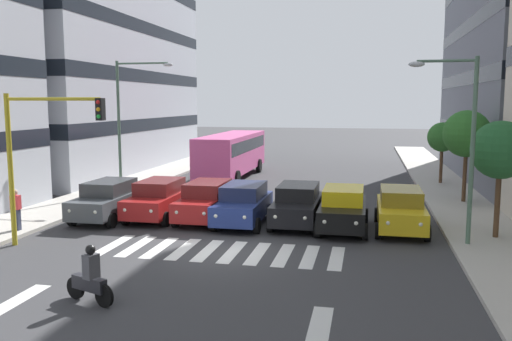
{
  "coord_description": "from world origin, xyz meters",
  "views": [
    {
      "loc": [
        -4.97,
        17.46,
        5.2
      ],
      "look_at": [
        -0.27,
        -4.8,
        2.26
      ],
      "focal_mm": 37.29,
      "sensor_mm": 36.0,
      "label": 1
    }
  ],
  "objects_px": {
    "car_6": "(108,200)",
    "car_0": "(401,209)",
    "traffic_light_gantry": "(36,146)",
    "pedestrian_waiting": "(16,209)",
    "bus_behind_traffic": "(232,151)",
    "motorcycle_with_rider": "(90,279)",
    "car_3": "(243,204)",
    "street_lamp_right": "(128,112)",
    "street_lamp_left": "(462,131)",
    "street_tree_1": "(467,134)",
    "street_tree_2": "(442,137)",
    "car_2": "(298,204)",
    "street_tree_0": "(500,150)",
    "car_1": "(343,208)",
    "car_5": "(159,199)",
    "car_4": "(207,201)"
  },
  "relations": [
    {
      "from": "car_1",
      "to": "car_5",
      "type": "xyz_separation_m",
      "value": [
        8.2,
        -0.5,
        0.0
      ]
    },
    {
      "from": "car_3",
      "to": "bus_behind_traffic",
      "type": "height_order",
      "value": "bus_behind_traffic"
    },
    {
      "from": "car_0",
      "to": "street_tree_1",
      "type": "distance_m",
      "value": 7.89
    },
    {
      "from": "street_tree_1",
      "to": "car_2",
      "type": "bearing_deg",
      "value": 39.37
    },
    {
      "from": "car_6",
      "to": "bus_behind_traffic",
      "type": "bearing_deg",
      "value": -98.72
    },
    {
      "from": "car_6",
      "to": "motorcycle_with_rider",
      "type": "bearing_deg",
      "value": 114.69
    },
    {
      "from": "car_1",
      "to": "car_2",
      "type": "bearing_deg",
      "value": -13.8
    },
    {
      "from": "motorcycle_with_rider",
      "to": "street_tree_0",
      "type": "height_order",
      "value": "street_tree_0"
    },
    {
      "from": "traffic_light_gantry",
      "to": "street_lamp_left",
      "type": "distance_m",
      "value": 15.04
    },
    {
      "from": "car_3",
      "to": "car_4",
      "type": "distance_m",
      "value": 1.76
    },
    {
      "from": "car_2",
      "to": "traffic_light_gantry",
      "type": "xyz_separation_m",
      "value": [
        8.64,
        5.34,
        2.77
      ]
    },
    {
      "from": "street_lamp_right",
      "to": "street_tree_1",
      "type": "relative_size",
      "value": 1.57
    },
    {
      "from": "car_2",
      "to": "pedestrian_waiting",
      "type": "bearing_deg",
      "value": 19.72
    },
    {
      "from": "car_4",
      "to": "street_lamp_right",
      "type": "bearing_deg",
      "value": -40.81
    },
    {
      "from": "traffic_light_gantry",
      "to": "street_tree_2",
      "type": "xyz_separation_m",
      "value": [
        -16.03,
        -18.05,
        -0.65
      ]
    },
    {
      "from": "bus_behind_traffic",
      "to": "street_lamp_right",
      "type": "distance_m",
      "value": 9.21
    },
    {
      "from": "car_0",
      "to": "car_5",
      "type": "bearing_deg",
      "value": -1.18
    },
    {
      "from": "bus_behind_traffic",
      "to": "motorcycle_with_rider",
      "type": "distance_m",
      "value": 23.25
    },
    {
      "from": "traffic_light_gantry",
      "to": "street_tree_2",
      "type": "bearing_deg",
      "value": -131.61
    },
    {
      "from": "car_2",
      "to": "bus_behind_traffic",
      "type": "distance_m",
      "value": 14.63
    },
    {
      "from": "car_4",
      "to": "street_tree_2",
      "type": "xyz_separation_m",
      "value": [
        -11.41,
        -12.7,
        2.12
      ]
    },
    {
      "from": "street_tree_0",
      "to": "motorcycle_with_rider",
      "type": "bearing_deg",
      "value": 36.99
    },
    {
      "from": "car_2",
      "to": "car_6",
      "type": "bearing_deg",
      "value": 4.29
    },
    {
      "from": "traffic_light_gantry",
      "to": "car_0",
      "type": "bearing_deg",
      "value": -158.19
    },
    {
      "from": "street_tree_0",
      "to": "pedestrian_waiting",
      "type": "xyz_separation_m",
      "value": [
        18.34,
        2.75,
        -2.42
      ]
    },
    {
      "from": "car_6",
      "to": "car_0",
      "type": "bearing_deg",
      "value": -178.03
    },
    {
      "from": "car_4",
      "to": "street_tree_2",
      "type": "distance_m",
      "value": 17.21
    },
    {
      "from": "car_3",
      "to": "street_lamp_left",
      "type": "relative_size",
      "value": 0.67
    },
    {
      "from": "car_3",
      "to": "street_lamp_right",
      "type": "relative_size",
      "value": 0.61
    },
    {
      "from": "traffic_light_gantry",
      "to": "pedestrian_waiting",
      "type": "xyz_separation_m",
      "value": [
        2.06,
        -1.51,
        -2.66
      ]
    },
    {
      "from": "car_5",
      "to": "car_3",
      "type": "bearing_deg",
      "value": 174.85
    },
    {
      "from": "street_lamp_left",
      "to": "bus_behind_traffic",
      "type": "bearing_deg",
      "value": -51.44
    },
    {
      "from": "bus_behind_traffic",
      "to": "street_tree_2",
      "type": "bearing_deg",
      "value": 178.04
    },
    {
      "from": "car_6",
      "to": "traffic_light_gantry",
      "type": "relative_size",
      "value": 0.81
    },
    {
      "from": "traffic_light_gantry",
      "to": "street_tree_1",
      "type": "distance_m",
      "value": 20.1
    },
    {
      "from": "car_0",
      "to": "bus_behind_traffic",
      "type": "relative_size",
      "value": 0.42
    },
    {
      "from": "car_4",
      "to": "motorcycle_with_rider",
      "type": "bearing_deg",
      "value": 89.5
    },
    {
      "from": "car_0",
      "to": "street_tree_0",
      "type": "height_order",
      "value": "street_tree_0"
    },
    {
      "from": "motorcycle_with_rider",
      "to": "street_tree_0",
      "type": "bearing_deg",
      "value": -143.01
    },
    {
      "from": "car_3",
      "to": "car_6",
      "type": "relative_size",
      "value": 1.0
    },
    {
      "from": "traffic_light_gantry",
      "to": "pedestrian_waiting",
      "type": "distance_m",
      "value": 3.68
    },
    {
      "from": "car_6",
      "to": "pedestrian_waiting",
      "type": "xyz_separation_m",
      "value": [
        2.31,
        3.21,
        0.11
      ]
    },
    {
      "from": "traffic_light_gantry",
      "to": "street_lamp_right",
      "type": "xyz_separation_m",
      "value": [
        1.51,
        -10.64,
        0.98
      ]
    },
    {
      "from": "car_1",
      "to": "car_6",
      "type": "xyz_separation_m",
      "value": [
        10.32,
        0.16,
        0.0
      ]
    },
    {
      "from": "car_2",
      "to": "car_4",
      "type": "xyz_separation_m",
      "value": [
        4.02,
        -0.01,
        0.0
      ]
    },
    {
      "from": "car_0",
      "to": "bus_behind_traffic",
      "type": "height_order",
      "value": "bus_behind_traffic"
    },
    {
      "from": "car_4",
      "to": "car_5",
      "type": "distance_m",
      "value": 2.25
    },
    {
      "from": "traffic_light_gantry",
      "to": "pedestrian_waiting",
      "type": "relative_size",
      "value": 3.37
    },
    {
      "from": "street_lamp_left",
      "to": "car_3",
      "type": "bearing_deg",
      "value": -13.25
    },
    {
      "from": "car_4",
      "to": "street_tree_2",
      "type": "height_order",
      "value": "street_tree_2"
    }
  ]
}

